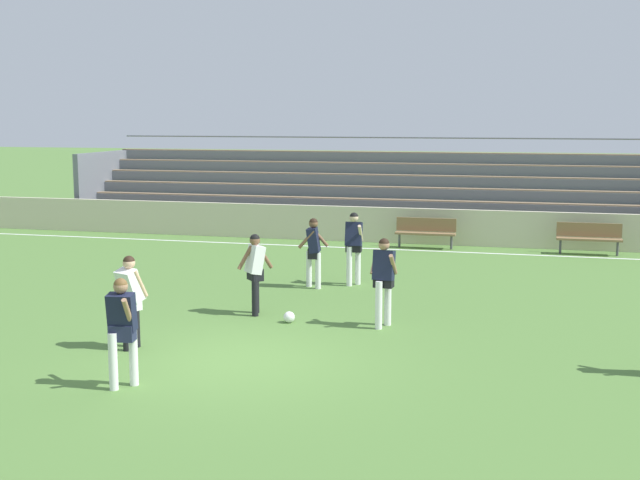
% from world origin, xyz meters
% --- Properties ---
extents(ground_plane, '(160.00, 160.00, 0.00)m').
position_xyz_m(ground_plane, '(0.00, 0.00, 0.00)').
color(ground_plane, '#517A38').
extents(field_line_sideline, '(44.00, 0.12, 0.01)m').
position_xyz_m(field_line_sideline, '(0.00, 11.64, 0.00)').
color(field_line_sideline, white).
rests_on(field_line_sideline, ground).
extents(sideline_wall, '(48.00, 0.16, 1.11)m').
position_xyz_m(sideline_wall, '(0.00, 12.94, 0.55)').
color(sideline_wall, beige).
rests_on(sideline_wall, ground).
extents(bleacher_stand, '(21.33, 4.18, 3.19)m').
position_xyz_m(bleacher_stand, '(-0.49, 15.65, 1.39)').
color(bleacher_stand, '#897051').
rests_on(bleacher_stand, ground).
extents(bench_far_right, '(1.80, 0.40, 0.90)m').
position_xyz_m(bench_far_right, '(1.51, 12.17, 0.55)').
color(bench_far_right, olive).
rests_on(bench_far_right, ground).
extents(bench_centre_sideline, '(1.80, 0.40, 0.90)m').
position_xyz_m(bench_centre_sideline, '(6.19, 12.17, 0.55)').
color(bench_centre_sideline, olive).
rests_on(bench_centre_sideline, ground).
extents(player_white_deep_cover, '(0.66, 0.50, 1.63)m').
position_xyz_m(player_white_deep_cover, '(-0.77, 3.01, 0.96)').
color(player_white_deep_cover, black).
rests_on(player_white_deep_cover, ground).
extents(player_dark_challenging, '(0.50, 0.58, 1.69)m').
position_xyz_m(player_dark_challenging, '(1.88, 2.66, 1.01)').
color(player_dark_challenging, white).
rests_on(player_dark_challenging, ground).
extents(player_dark_wide_left, '(0.45, 0.60, 1.63)m').
position_xyz_m(player_dark_wide_left, '(-1.21, -1.70, 0.97)').
color(player_dark_wide_left, white).
rests_on(player_dark_wide_left, ground).
extents(player_dark_dropping_back, '(0.45, 0.58, 1.72)m').
position_xyz_m(player_dark_dropping_back, '(0.54, 6.29, 1.03)').
color(player_dark_dropping_back, white).
rests_on(player_dark_dropping_back, ground).
extents(player_dark_pressing_high, '(0.64, 0.46, 1.62)m').
position_xyz_m(player_dark_pressing_high, '(-0.30, 5.78, 0.96)').
color(player_dark_pressing_high, white).
rests_on(player_dark_pressing_high, ground).
extents(player_white_wide_right, '(0.58, 0.51, 1.62)m').
position_xyz_m(player_white_wide_right, '(-2.04, 0.16, 0.95)').
color(player_white_wide_right, black).
rests_on(player_white_wide_right, ground).
extents(soccer_ball, '(0.22, 0.22, 0.22)m').
position_xyz_m(soccer_ball, '(0.07, 2.53, 0.11)').
color(soccer_ball, white).
rests_on(soccer_ball, ground).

